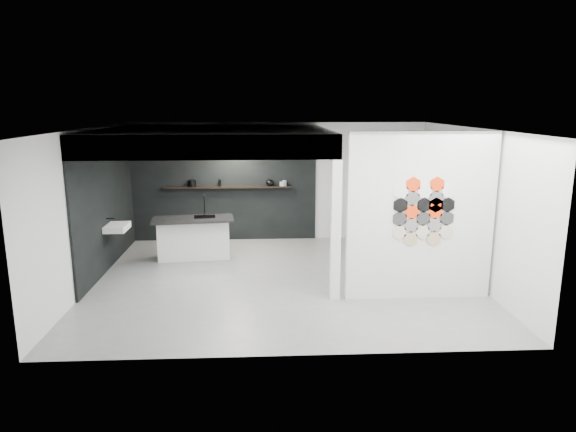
# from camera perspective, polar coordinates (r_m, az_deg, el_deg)

# --- Properties ---
(floor) EXTENTS (7.00, 6.00, 0.01)m
(floor) POSITION_cam_1_polar(r_m,az_deg,el_deg) (9.71, -0.50, -7.06)
(floor) COLOR slate
(partition_panel) EXTENTS (2.45, 0.15, 2.80)m
(partition_panel) POSITION_cam_1_polar(r_m,az_deg,el_deg) (8.75, 14.48, -0.07)
(partition_panel) COLOR silver
(partition_panel) RESTS_ON floor
(bay_clad_back) EXTENTS (4.40, 0.04, 2.35)m
(bay_clad_back) POSITION_cam_1_polar(r_m,az_deg,el_deg) (12.33, -7.16, 2.70)
(bay_clad_back) COLOR black
(bay_clad_back) RESTS_ON floor
(bay_clad_left) EXTENTS (0.04, 4.00, 2.35)m
(bay_clad_left) POSITION_cam_1_polar(r_m,az_deg,el_deg) (10.81, -19.47, 0.71)
(bay_clad_left) COLOR black
(bay_clad_left) RESTS_ON floor
(bulkhead) EXTENTS (4.40, 4.00, 0.40)m
(bulkhead) POSITION_cam_1_polar(r_m,az_deg,el_deg) (10.22, -8.16, 8.45)
(bulkhead) COLOR silver
(bulkhead) RESTS_ON corner_column
(corner_column) EXTENTS (0.16, 0.16, 2.35)m
(corner_column) POSITION_cam_1_polar(r_m,az_deg,el_deg) (8.49, 5.31, -1.66)
(corner_column) COLOR silver
(corner_column) RESTS_ON floor
(fascia_beam) EXTENTS (4.40, 0.16, 0.40)m
(fascia_beam) POSITION_cam_1_polar(r_m,az_deg,el_deg) (8.31, -9.33, 7.55)
(fascia_beam) COLOR silver
(fascia_beam) RESTS_ON corner_column
(wall_basin) EXTENTS (0.40, 0.60, 0.12)m
(wall_basin) POSITION_cam_1_polar(r_m,az_deg,el_deg) (10.62, -18.45, -1.20)
(wall_basin) COLOR silver
(wall_basin) RESTS_ON bay_clad_left
(display_shelf) EXTENTS (3.00, 0.15, 0.04)m
(display_shelf) POSITION_cam_1_polar(r_m,az_deg,el_deg) (12.20, -6.74, 3.20)
(display_shelf) COLOR black
(display_shelf) RESTS_ON bay_clad_back
(kitchen_island) EXTENTS (1.74, 0.92, 1.35)m
(kitchen_island) POSITION_cam_1_polar(r_m,az_deg,el_deg) (11.06, -10.43, -2.35)
(kitchen_island) COLOR silver
(kitchen_island) RESTS_ON floor
(stockpot) EXTENTS (0.24, 0.24, 0.15)m
(stockpot) POSITION_cam_1_polar(r_m,az_deg,el_deg) (12.27, -10.61, 3.58)
(stockpot) COLOR black
(stockpot) RESTS_ON display_shelf
(kettle) EXTENTS (0.21, 0.21, 0.16)m
(kettle) POSITION_cam_1_polar(r_m,az_deg,el_deg) (12.16, -2.01, 3.72)
(kettle) COLOR black
(kettle) RESTS_ON display_shelf
(glass_bowl) EXTENTS (0.16, 0.16, 0.10)m
(glass_bowl) POSITION_cam_1_polar(r_m,az_deg,el_deg) (12.17, -0.60, 3.60)
(glass_bowl) COLOR gray
(glass_bowl) RESTS_ON display_shelf
(glass_vase) EXTENTS (0.11, 0.11, 0.13)m
(glass_vase) POSITION_cam_1_polar(r_m,az_deg,el_deg) (12.17, -0.39, 3.68)
(glass_vase) COLOR gray
(glass_vase) RESTS_ON display_shelf
(bottle_dark) EXTENTS (0.08, 0.08, 0.16)m
(bottle_dark) POSITION_cam_1_polar(r_m,az_deg,el_deg) (12.20, -7.61, 3.64)
(bottle_dark) COLOR black
(bottle_dark) RESTS_ON display_shelf
(utensil_cup) EXTENTS (0.10, 0.10, 0.11)m
(utensil_cup) POSITION_cam_1_polar(r_m,az_deg,el_deg) (12.28, -10.86, 3.48)
(utensil_cup) COLOR black
(utensil_cup) RESTS_ON display_shelf
(hex_tile_cluster) EXTENTS (1.04, 0.02, 1.16)m
(hex_tile_cluster) POSITION_cam_1_polar(r_m,az_deg,el_deg) (8.66, 14.90, 0.49)
(hex_tile_cluster) COLOR beige
(hex_tile_cluster) RESTS_ON partition_panel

